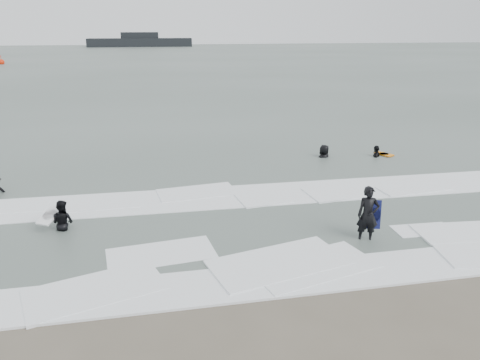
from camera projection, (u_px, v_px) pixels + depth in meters
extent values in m
plane|color=brown|center=(271.00, 270.00, 13.45)|extent=(320.00, 320.00, 0.00)
plane|color=#47544C|center=(169.00, 62.00, 88.10)|extent=(320.00, 320.00, 0.00)
imported|color=black|center=(365.00, 241.00, 15.24)|extent=(0.77, 0.60, 1.89)
imported|color=black|center=(64.00, 230.00, 16.08)|extent=(1.00, 0.93, 1.64)
imported|color=black|center=(376.00, 157.00, 24.93)|extent=(0.96, 1.10, 1.79)
imported|color=black|center=(324.00, 158.00, 24.77)|extent=(1.08, 1.01, 1.86)
cube|color=white|center=(276.00, 280.00, 12.88)|extent=(30.03, 2.32, 0.07)
cube|color=white|center=(236.00, 197.00, 19.04)|extent=(30.00, 2.60, 0.09)
sphere|color=red|center=(1.00, 62.00, 82.37)|extent=(1.00, 1.00, 1.00)
cylinder|color=red|center=(1.00, 58.00, 82.16)|extent=(0.10, 0.10, 1.00)
cube|color=black|center=(140.00, 42.00, 147.09)|extent=(32.12, 5.74, 2.52)
cube|color=black|center=(140.00, 35.00, 146.40)|extent=(11.47, 3.44, 1.84)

